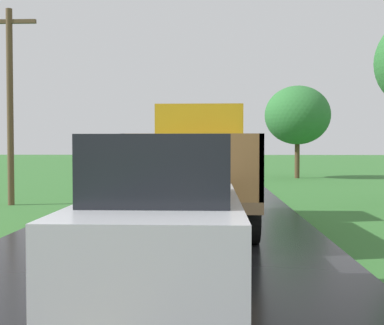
# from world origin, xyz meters

# --- Properties ---
(banana_truck_near) EXTENTS (2.38, 5.82, 2.80)m
(banana_truck_near) POSITION_xyz_m (0.60, 11.08, 1.47)
(banana_truck_near) COLOR #2D2D30
(banana_truck_near) RESTS_ON road_surface
(utility_pole_roadside) EXTENTS (1.70, 0.20, 6.17)m
(utility_pole_roadside) POSITION_xyz_m (-5.45, 14.97, 3.33)
(utility_pole_roadside) COLOR brown
(utility_pole_roadside) RESTS_ON ground
(roadside_tree_mid_right) EXTENTS (3.76, 3.76, 5.33)m
(roadside_tree_mid_right) POSITION_xyz_m (5.81, 28.60, 3.63)
(roadside_tree_mid_right) COLOR #4C3823
(roadside_tree_mid_right) RESTS_ON ground
(following_car) EXTENTS (1.74, 4.10, 1.92)m
(following_car) POSITION_xyz_m (0.39, 5.06, 1.07)
(following_car) COLOR #B7BABF
(following_car) RESTS_ON road_surface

